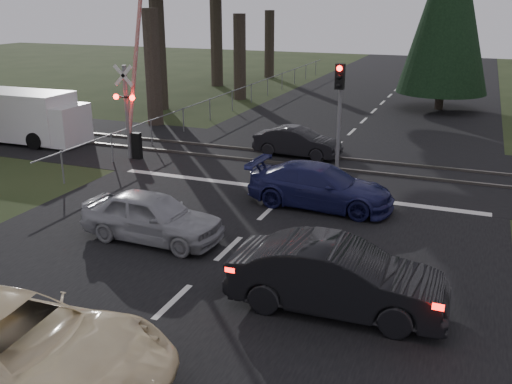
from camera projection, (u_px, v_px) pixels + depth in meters
The scene contains 16 objects.
ground at pixel (173, 302), 12.45m from camera, with size 120.00×120.00×0.00m, color #253216.
road at pixel (305, 176), 21.26m from camera, with size 14.00×100.00×0.01m, color black.
rail_corridor at pixel (319, 162), 23.02m from camera, with size 120.00×8.00×0.01m, color black.
stop_line at pixel (290, 190), 19.67m from camera, with size 13.00×0.35×0.00m, color silver.
rail_near at pixel (314, 167), 22.30m from camera, with size 120.00×0.12×0.10m, color #59544C.
rail_far at pixel (325, 157), 23.71m from camera, with size 120.00×0.12×0.10m, color #59544C.
crossing_signal at pixel (132, 109), 22.93m from camera, with size 1.62×0.38×6.96m.
traffic_signal_center at pixel (339, 100), 20.61m from camera, with size 0.32×0.48×4.10m.
conifer_tree at pixel (449, 4), 32.22m from camera, with size 5.20×5.20×11.00m.
fence_left at pixel (242, 107), 34.98m from camera, with size 0.10×36.00×1.20m, color slate, non-canonical shape.
cream_coupe at pixel (5, 349), 9.39m from camera, with size 2.67×5.80×1.61m, color beige.
dark_hatchback at pixel (337, 278), 11.91m from camera, with size 1.59×4.56×1.50m, color black.
silver_car at pixel (152, 217), 15.45m from camera, with size 1.60×3.97×1.35m, color #95979C.
blue_sedan at pixel (321, 186), 17.97m from camera, with size 1.88×4.62×1.34m, color #1A1C4E.
dark_car_far at pixel (298, 142), 23.80m from camera, with size 1.26×3.62×1.19m, color black.
white_van at pixel (26, 117), 26.00m from camera, with size 5.96×2.39×2.31m.
Camera 1 is at (5.72, -9.58, 6.28)m, focal length 40.00 mm.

